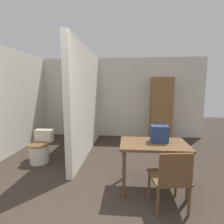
{
  "coord_description": "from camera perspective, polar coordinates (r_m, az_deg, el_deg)",
  "views": [
    {
      "loc": [
        0.43,
        -1.59,
        1.59
      ],
      "look_at": [
        0.14,
        1.73,
        1.12
      ],
      "focal_mm": 28.0,
      "sensor_mm": 36.0,
      "label": 1
    }
  ],
  "objects": [
    {
      "name": "wall_back",
      "position": [
        5.67,
        0.73,
        4.63
      ],
      "size": [
        5.58,
        0.12,
        2.5
      ],
      "color": "beige",
      "rests_on": "ground_plane"
    },
    {
      "name": "wall_left",
      "position": [
        4.56,
        -32.63,
        2.51
      ],
      "size": [
        0.12,
        5.0,
        2.5
      ],
      "color": "beige",
      "rests_on": "ground_plane"
    },
    {
      "name": "partition_wall",
      "position": [
        4.3,
        -8.24,
        3.45
      ],
      "size": [
        0.12,
        2.84,
        2.5
      ],
      "color": "beige",
      "rests_on": "ground_plane"
    },
    {
      "name": "dining_table",
      "position": [
        2.82,
        13.39,
        -11.7
      ],
      "size": [
        1.02,
        0.65,
        0.75
      ],
      "color": "brown",
      "rests_on": "ground_plane"
    },
    {
      "name": "wooden_chair",
      "position": [
        2.5,
        18.58,
        -19.47
      ],
      "size": [
        0.52,
        0.52,
        0.82
      ],
      "rotation": [
        0.0,
        0.0,
        0.15
      ],
      "color": "brown",
      "rests_on": "ground_plane"
    },
    {
      "name": "toilet",
      "position": [
        4.14,
        -22.34,
        -11.08
      ],
      "size": [
        0.41,
        0.56,
        0.65
      ],
      "color": "silver",
      "rests_on": "ground_plane"
    },
    {
      "name": "handbag",
      "position": [
        2.82,
        15.2,
        -6.85
      ],
      "size": [
        0.26,
        0.17,
        0.34
      ],
      "color": "navy",
      "rests_on": "dining_table"
    },
    {
      "name": "wooden_cabinet",
      "position": [
        5.47,
        15.71,
        0.93
      ],
      "size": [
        0.61,
        0.49,
        1.88
      ],
      "color": "brown",
      "rests_on": "ground_plane"
    }
  ]
}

